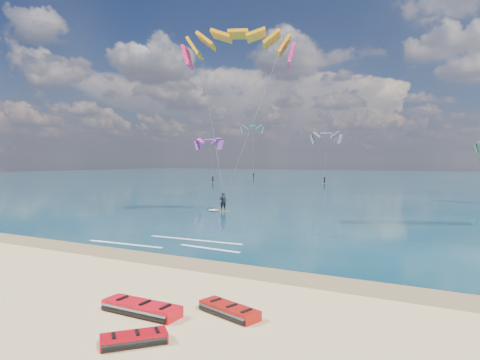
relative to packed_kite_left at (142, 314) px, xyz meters
name	(u,v)px	position (x,y,z in m)	size (l,w,h in m)	color
ground	(333,200)	(-5.87, 43.56, 0.00)	(320.00, 320.00, 0.00)	tan
wet_sand_strip	(140,256)	(-5.87, 6.56, 0.00)	(320.00, 2.40, 0.01)	brown
sea	(402,180)	(-5.87, 107.56, 0.02)	(320.00, 200.00, 0.04)	#0A2E3A
packed_kite_left	(142,314)	(0.00, 0.00, 0.00)	(3.06, 1.21, 0.44)	red
packed_kite_mid	(229,315)	(2.65, 1.27, 0.00)	(2.44, 1.07, 0.39)	#AD130C
packed_kite_right	(134,344)	(1.42, -1.94, 0.00)	(2.00, 0.98, 0.36)	#B00710
kitesurfer_main	(231,119)	(-9.57, 23.02, 8.88)	(12.86, 8.70, 17.38)	yellow
shoreline_foam	(175,243)	(-6.23, 10.16, 0.04)	(10.08, 3.61, 0.01)	white
distant_kites	(341,158)	(-15.28, 82.43, 5.71)	(71.78, 30.42, 14.64)	#30863C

